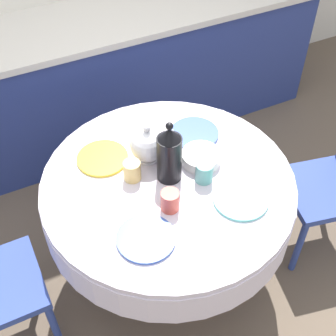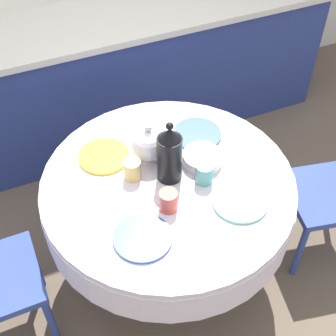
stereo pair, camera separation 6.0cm
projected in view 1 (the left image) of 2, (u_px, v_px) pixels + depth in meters
ground_plane at (168, 267)px, 2.64m from camera, size 12.00×12.00×0.00m
kitchen_counter at (86, 84)px, 3.11m from camera, size 3.24×0.64×0.89m
dining_table at (168, 198)px, 2.21m from camera, size 1.17×1.17×0.73m
plate_near_left at (146, 239)px, 1.89m from camera, size 0.24×0.24×0.01m
cup_near_left at (170, 201)px, 1.97m from camera, size 0.08×0.08×0.10m
plate_near_right at (241, 199)px, 2.03m from camera, size 0.24×0.24×0.01m
cup_near_right at (204, 172)px, 2.09m from camera, size 0.08×0.08×0.10m
plate_far_left at (103, 158)px, 2.21m from camera, size 0.24×0.24×0.01m
cup_far_left at (132, 171)px, 2.10m from camera, size 0.08×0.08×0.10m
plate_far_right at (194, 133)px, 2.33m from camera, size 0.24×0.24×0.01m
cup_far_right at (170, 148)px, 2.20m from camera, size 0.08×0.08×0.10m
coffee_carafe at (169, 154)px, 2.04m from camera, size 0.11×0.11×0.32m
teapot at (148, 145)px, 2.15m from camera, size 0.23×0.16×0.21m
fruit_bowl at (201, 157)px, 2.19m from camera, size 0.18×0.18×0.05m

